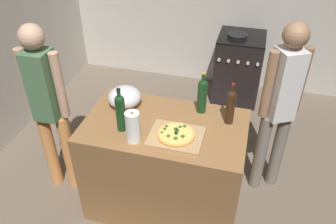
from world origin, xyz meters
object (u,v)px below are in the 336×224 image
Objects in this scene: wine_bottle_amber at (120,111)px; person_in_red at (280,104)px; wine_bottle_green at (231,106)px; mixing_bowl at (125,97)px; wine_bottle_dark at (202,94)px; paper_towel_roll at (133,127)px; pizza at (176,134)px; person_in_stripes at (48,104)px; stove at (238,67)px.

person_in_red is at bearing 27.62° from wine_bottle_amber.
mixing_bowl is at bearing 179.67° from wine_bottle_green.
mixing_bowl is 0.64m from wine_bottle_dark.
paper_towel_roll is at bearing -37.16° from wine_bottle_amber.
pizza is 0.42m from wine_bottle_dark.
person_in_stripes reaches higher than paper_towel_roll.
wine_bottle_amber is 1.32m from person_in_red.
person_in_red is (1.87, 0.49, 0.01)m from person_in_stripes.
wine_bottle_dark reaches higher than paper_towel_roll.
pizza is 1.13m from person_in_stripes.
paper_towel_roll is at bearing -14.36° from person_in_stripes.
stove is (0.19, 1.74, -0.62)m from wine_bottle_dark.
wine_bottle_green is at bearing -88.62° from stove.
mixing_bowl is 0.17× the size of person_in_stripes.
paper_towel_roll is at bearing -160.24° from pizza.
mixing_bowl is (-0.51, 0.30, 0.05)m from pizza.
wine_bottle_green is at bearing 31.55° from paper_towel_roll.
person_in_stripes reaches higher than wine_bottle_amber.
pizza is at bearing 1.01° from wine_bottle_amber.
person_in_stripes reaches higher than stove.
paper_towel_roll reaches higher than mixing_bowl.
wine_bottle_amber is 1.00× the size of wine_bottle_dark.
wine_bottle_green is 0.21× the size of person_in_red.
wine_bottle_dark is 0.39× the size of stove.
wine_bottle_green reaches higher than pizza.
wine_bottle_green is 0.51m from person_in_red.
mixing_bowl is at bearing 106.73° from wine_bottle_amber.
mixing_bowl is 0.46m from paper_towel_roll.
pizza is 1.15× the size of paper_towel_roll.
mixing_bowl is 0.31× the size of stove.
pizza is 0.60m from mixing_bowl.
person_in_red is (1.26, 0.30, -0.05)m from mixing_bowl.
wine_bottle_green is (0.35, 0.29, 0.13)m from pizza.
paper_towel_roll is 0.68× the size of wine_bottle_dark.
wine_bottle_dark reaches higher than pizza.
wine_bottle_dark is 0.67m from person_in_red.
stove is (0.82, 1.82, -0.55)m from mixing_bowl.
person_in_stripes is (-1.48, -0.18, -0.13)m from wine_bottle_green.
person_in_stripes is at bearing -167.45° from wine_bottle_dark.
person_in_red reaches higher than stove.
wine_bottle_green is 0.39× the size of stove.
person_in_stripes is at bearing -162.74° from mixing_bowl.
person_in_stripes is at bearing -165.17° from person_in_red.
wine_bottle_amber is at bearing 142.84° from paper_towel_roll.
paper_towel_roll is (0.22, -0.40, 0.03)m from mixing_bowl.
pizza is 1.01× the size of mixing_bowl.
stove is 2.52m from person_in_stripes.
person_in_red is at bearing 34.35° from paper_towel_roll.
paper_towel_roll is 0.15× the size of person_in_red.
stove is at bearing 74.84° from paper_towel_roll.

